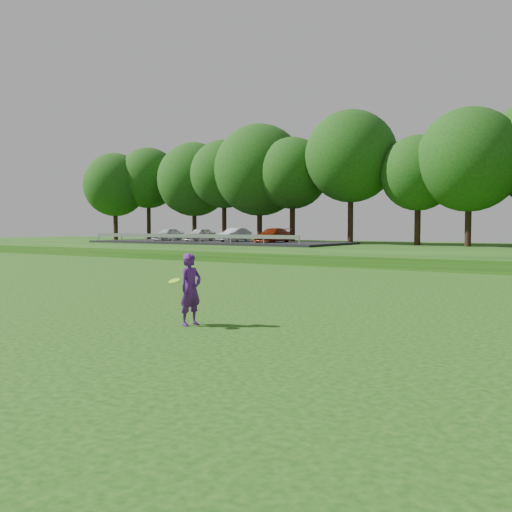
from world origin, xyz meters
The scene contains 5 objects.
ground centered at (0.00, 0.00, 0.00)m, with size 140.00×140.00×0.00m, color #14420C.
berm centered at (0.00, 34.00, 0.30)m, with size 130.00×30.00×0.60m, color #14420C.
walking_path centered at (0.00, 20.00, 0.02)m, with size 130.00×1.60×0.04m, color gray.
parking_lot centered at (-23.81, 32.78, 0.98)m, with size 24.00×9.00×1.38m.
woman centered at (-0.13, 1.57, 0.78)m, with size 0.43×0.85×1.56m.
Camera 1 is at (7.91, -7.78, 2.15)m, focal length 40.00 mm.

